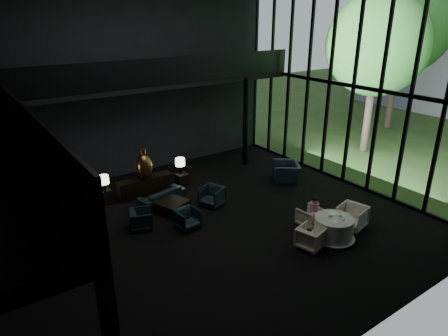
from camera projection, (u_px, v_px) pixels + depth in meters
floor at (204, 228)px, 13.23m from camera, size 14.00×12.00×0.02m
wall_back at (124, 82)px, 16.35m from camera, size 14.00×0.04×8.00m
wall_front at (378, 172)px, 7.20m from camera, size 14.00×0.04×8.00m
curtain_wall at (354, 86)px, 15.48m from camera, size 0.20×12.00×8.00m
mezzanine_back at (157, 83)px, 16.12m from camera, size 12.00×2.00×0.25m
railing_left at (11, 112)px, 8.88m from camera, size 0.06×12.00×1.00m
railing_back at (168, 71)px, 15.14m from camera, size 12.00×0.06×1.00m
column_ne at (246, 122)px, 18.12m from camera, size 0.24×0.24×4.00m
tree_near at (377, 45)px, 18.72m from camera, size 4.80×4.80×7.65m
tree_far at (403, 25)px, 22.64m from camera, size 5.60×5.60×8.80m
console at (145, 186)px, 15.56m from camera, size 2.20×0.50×0.70m
bronze_urn at (144, 166)px, 15.20m from camera, size 0.64×0.64×1.20m
side_table_left at (104, 197)px, 14.84m from camera, size 0.50×0.50×0.55m
table_lamp_left at (104, 180)px, 14.42m from camera, size 0.38×0.38×0.63m
side_table_right at (182, 180)px, 16.41m from camera, size 0.46×0.46×0.50m
table_lamp_right at (180, 163)px, 16.21m from camera, size 0.39×0.39×0.65m
sofa at (161, 194)px, 14.91m from camera, size 1.70×0.82×0.64m
lounge_armchair_west at (142, 219)px, 13.12m from camera, size 0.81×0.83×0.68m
lounge_armchair_east at (212, 195)px, 14.65m from camera, size 0.99×1.02×0.82m
lounge_armchair_south at (188, 219)px, 13.15m from camera, size 0.69×0.66×0.67m
window_armchair at (286, 168)px, 16.77m from camera, size 1.46×1.58×1.16m
coffee_table at (172, 207)px, 14.21m from camera, size 1.23×1.23×0.43m
dining_table at (333, 230)px, 12.47m from camera, size 1.37×1.37×0.75m
dining_chair_north at (309, 217)px, 13.32m from camera, size 0.66×0.62×0.63m
dining_chair_east at (352, 215)px, 13.10m from camera, size 1.05×1.09×0.95m
dining_chair_west at (311, 237)px, 12.02m from camera, size 0.82×0.86×0.73m
child at (314, 206)px, 13.03m from camera, size 0.31×0.31×0.66m
plate_a at (336, 222)px, 12.09m from camera, size 0.25×0.25×0.02m
plate_b at (333, 214)px, 12.57m from camera, size 0.28×0.28×0.02m
saucer at (343, 216)px, 12.45m from camera, size 0.20×0.20×0.01m
coffee_cup at (341, 215)px, 12.39m from camera, size 0.10×0.10×0.06m
cereal_bowl at (330, 215)px, 12.39m from camera, size 0.16×0.16×0.08m
cream_pot at (343, 219)px, 12.17m from camera, size 0.07×0.07×0.07m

